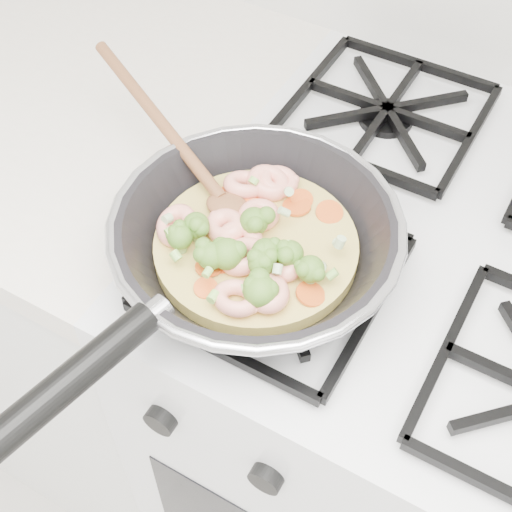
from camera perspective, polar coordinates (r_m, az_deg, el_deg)
The scene contains 3 objects.
stove at distance 1.20m, azimuth 11.02°, elevation -12.63°, with size 0.60×0.60×0.92m.
counter_left at distance 1.48m, azimuth -18.57°, elevation 1.57°, with size 1.00×0.60×0.90m.
skillet at distance 0.73m, azimuth -0.41°, elevation 1.14°, with size 0.44×0.47×0.09m.
Camera 1 is at (0.06, 1.14, 1.51)m, focal length 50.70 mm.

